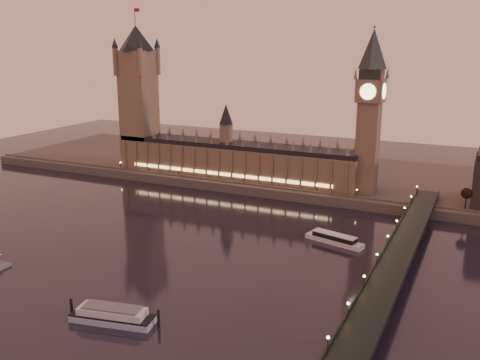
# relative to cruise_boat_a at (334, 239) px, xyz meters

# --- Properties ---
(ground) EXTENTS (700.00, 700.00, 0.00)m
(ground) POSITION_rel_cruise_boat_a_xyz_m (-56.92, -39.97, -2.20)
(ground) COLOR black
(ground) RESTS_ON ground
(far_embankment) EXTENTS (560.00, 130.00, 6.00)m
(far_embankment) POSITION_rel_cruise_boat_a_xyz_m (-26.92, 125.03, 0.80)
(far_embankment) COLOR #423D35
(far_embankment) RESTS_ON ground
(palace_of_westminster) EXTENTS (180.00, 26.62, 52.00)m
(palace_of_westminster) POSITION_rel_cruise_boat_a_xyz_m (-97.04, 81.02, 19.51)
(palace_of_westminster) COLOR brown
(palace_of_westminster) RESTS_ON ground
(victoria_tower) EXTENTS (31.68, 31.68, 118.00)m
(victoria_tower) POSITION_rel_cruise_boat_a_xyz_m (-176.92, 81.03, 63.59)
(victoria_tower) COLOR brown
(victoria_tower) RESTS_ON ground
(big_ben) EXTENTS (17.68, 17.68, 104.00)m
(big_ben) POSITION_rel_cruise_boat_a_xyz_m (-2.93, 81.02, 61.75)
(big_ben) COLOR brown
(big_ben) RESTS_ON ground
(westminster_bridge) EXTENTS (13.20, 260.00, 15.30)m
(westminster_bridge) POSITION_rel_cruise_boat_a_xyz_m (34.69, -39.97, 3.32)
(westminster_bridge) COLOR black
(westminster_bridge) RESTS_ON ground
(bare_tree_0) EXTENTS (5.21, 5.21, 10.58)m
(bare_tree_0) POSITION_rel_cruise_boat_a_xyz_m (56.55, 69.03, 11.67)
(bare_tree_0) COLOR black
(bare_tree_0) RESTS_ON ground
(cruise_boat_a) EXTENTS (31.92, 14.33, 5.00)m
(cruise_boat_a) POSITION_rel_cruise_boat_a_xyz_m (0.00, 0.00, 0.00)
(cruise_boat_a) COLOR silver
(cruise_boat_a) RESTS_ON ground
(moored_barge) EXTENTS (35.55, 14.62, 6.64)m
(moored_barge) POSITION_rel_cruise_boat_a_xyz_m (-51.56, -113.00, 0.60)
(moored_barge) COLOR #9AAAC4
(moored_barge) RESTS_ON ground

